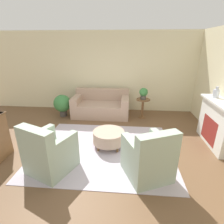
% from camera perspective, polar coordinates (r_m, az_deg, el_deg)
% --- Properties ---
extents(ground_plane, '(16.00, 16.00, 0.00)m').
position_cam_1_polar(ground_plane, '(4.28, -2.70, -12.05)').
color(ground_plane, brown).
extents(wall_back, '(9.58, 0.12, 2.80)m').
position_cam_1_polar(wall_back, '(6.48, 0.46, 12.81)').
color(wall_back, beige).
rests_on(wall_back, ground_plane).
extents(rug, '(3.18, 2.58, 0.01)m').
position_cam_1_polar(rug, '(4.27, -2.71, -11.99)').
color(rug, '#BCB2C1').
rests_on(rug, ground_plane).
extents(couch, '(1.90, 0.99, 0.88)m').
position_cam_1_polar(couch, '(6.12, -3.57, 1.87)').
color(couch, tan).
rests_on(couch, ground_plane).
extents(armchair_left, '(1.00, 1.01, 1.01)m').
position_cam_1_polar(armchair_left, '(3.64, -19.97, -12.62)').
color(armchair_left, '#9EB29E').
rests_on(armchair_left, rug).
extents(armchair_right, '(1.00, 1.01, 1.01)m').
position_cam_1_polar(armchair_right, '(3.36, 11.93, -14.71)').
color(armchair_right, '#9EB29E').
rests_on(armchair_right, rug).
extents(ottoman_table, '(0.75, 0.75, 0.40)m').
position_cam_1_polar(ottoman_table, '(4.24, -1.11, -8.04)').
color(ottoman_table, tan).
rests_on(ottoman_table, rug).
extents(side_table, '(0.46, 0.46, 0.66)m').
position_cam_1_polar(side_table, '(5.93, 9.99, 2.13)').
color(side_table, brown).
rests_on(side_table, ground_plane).
extents(fireplace, '(0.44, 1.41, 1.11)m').
position_cam_1_polar(fireplace, '(4.91, 31.33, -3.07)').
color(fireplace, white).
rests_on(fireplace, ground_plane).
extents(vase_mantel_near, '(0.15, 0.15, 0.28)m').
position_cam_1_polar(vase_mantel_near, '(5.03, 30.86, 5.30)').
color(vase_mantel_near, silver).
rests_on(vase_mantel_near, fireplace).
extents(potted_plant_on_side_table, '(0.28, 0.28, 0.37)m').
position_cam_1_polar(potted_plant_on_side_table, '(5.81, 10.26, 6.14)').
color(potted_plant_on_side_table, '#4C4742').
rests_on(potted_plant_on_side_table, side_table).
extents(potted_plant_floor, '(0.59, 0.59, 0.76)m').
position_cam_1_polar(potted_plant_floor, '(6.22, -15.89, 2.55)').
color(potted_plant_floor, '#4C4742').
rests_on(potted_plant_floor, ground_plane).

